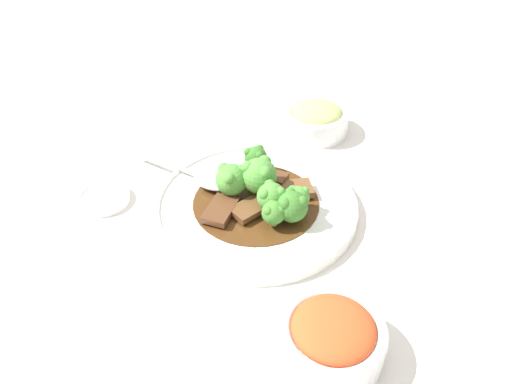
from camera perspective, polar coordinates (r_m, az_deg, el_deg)
The scene contains 17 objects.
ground_plane at distance 0.75m, azimuth 0.00°, elevation -2.04°, with size 4.00×4.00×0.00m, color silver.
main_plate at distance 0.74m, azimuth 0.00°, elevation -1.45°, with size 0.30×0.30×0.02m.
beef_strip_0 at distance 0.77m, azimuth 1.29°, elevation 1.80°, with size 0.06×0.07×0.02m.
beef_strip_1 at distance 0.71m, azimuth -0.81°, elevation -1.96°, with size 0.06×0.06×0.01m.
beef_strip_2 at distance 0.71m, azimuth -4.09°, elevation -2.06°, with size 0.07×0.06×0.01m.
beef_strip_3 at distance 0.74m, azimuth 3.74°, elevation 0.23°, with size 0.04×0.07×0.01m.
broccoli_floret_0 at distance 0.69m, azimuth 4.15°, elevation -1.57°, with size 0.04×0.04×0.05m.
broccoli_floret_1 at distance 0.71m, azimuth 4.81°, elevation -0.60°, with size 0.03×0.03×0.04m.
broccoli_floret_2 at distance 0.77m, azimuth -0.02°, elevation 4.01°, with size 0.04×0.04×0.05m.
broccoli_floret_3 at distance 0.70m, azimuth 1.77°, elevation -0.47°, with size 0.04×0.04×0.05m.
broccoli_floret_4 at distance 0.73m, azimuth -2.80°, elevation 1.51°, with size 0.05×0.05×0.05m.
broccoli_floret_5 at distance 0.72m, azimuth 0.35°, elevation 1.96°, with size 0.05×0.05×0.06m.
broccoli_floret_6 at distance 0.68m, azimuth 2.03°, elevation -2.33°, with size 0.03×0.03×0.04m.
serving_spoon at distance 0.77m, azimuth -5.60°, elevation 1.66°, with size 0.15×0.17×0.01m.
side_bowl_kimchi at distance 0.57m, azimuth 8.70°, elevation -16.04°, with size 0.12×0.12×0.06m.
side_bowl_appetizer at distance 0.91m, azimuth 6.87°, elevation 8.33°, with size 0.12×0.12×0.06m.
sauce_dish at distance 0.79m, azimuth -16.97°, elevation -0.63°, with size 0.08×0.08×0.01m.
Camera 1 is at (-0.56, 0.10, 0.49)m, focal length 35.00 mm.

